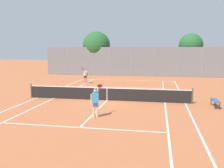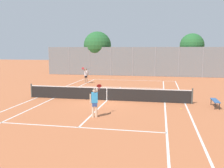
% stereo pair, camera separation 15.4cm
% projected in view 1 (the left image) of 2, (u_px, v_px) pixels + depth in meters
% --- Properties ---
extents(ground_plane, '(120.00, 120.00, 0.00)m').
position_uv_depth(ground_plane, '(107.00, 100.00, 18.15)').
color(ground_plane, '#BC663D').
extents(court_line_markings, '(11.10, 23.90, 0.01)m').
position_uv_depth(court_line_markings, '(107.00, 100.00, 18.15)').
color(court_line_markings, silver).
rests_on(court_line_markings, ground).
extents(tennis_net, '(12.00, 0.10, 1.07)m').
position_uv_depth(tennis_net, '(107.00, 94.00, 18.08)').
color(tennis_net, '#474C47').
rests_on(tennis_net, ground).
extents(player_near_side, '(0.53, 0.84, 1.77)m').
position_uv_depth(player_near_side, '(95.00, 101.00, 13.58)').
color(player_near_side, beige).
rests_on(player_near_side, ground).
extents(player_far_left, '(0.56, 0.82, 1.77)m').
position_uv_depth(player_far_left, '(85.00, 75.00, 27.02)').
color(player_far_left, tan).
rests_on(player_far_left, ground).
extents(loose_tennis_ball_0, '(0.07, 0.07, 0.07)m').
position_uv_depth(loose_tennis_ball_0, '(181.00, 109.00, 15.52)').
color(loose_tennis_ball_0, '#D1DB33').
rests_on(loose_tennis_ball_0, ground).
extents(loose_tennis_ball_1, '(0.07, 0.07, 0.07)m').
position_uv_depth(loose_tennis_ball_1, '(95.00, 80.00, 29.75)').
color(loose_tennis_ball_1, '#D1DB33').
rests_on(loose_tennis_ball_1, ground).
extents(loose_tennis_ball_2, '(0.07, 0.07, 0.07)m').
position_uv_depth(loose_tennis_ball_2, '(94.00, 97.00, 19.28)').
color(loose_tennis_ball_2, '#D1DB33').
rests_on(loose_tennis_ball_2, ground).
extents(courtside_bench, '(0.36, 1.50, 0.47)m').
position_uv_depth(courtside_bench, '(215.00, 101.00, 16.04)').
color(courtside_bench, '#33598C').
rests_on(courtside_bench, ground).
extents(back_fence, '(24.58, 0.08, 3.97)m').
position_uv_depth(back_fence, '(132.00, 61.00, 34.10)').
color(back_fence, gray).
rests_on(back_fence, ground).
extents(tree_behind_left, '(3.99, 3.99, 6.21)m').
position_uv_depth(tree_behind_left, '(97.00, 46.00, 36.40)').
color(tree_behind_left, brown).
rests_on(tree_behind_left, ground).
extents(tree_behind_right, '(3.29, 3.29, 5.81)m').
position_uv_depth(tree_behind_right, '(191.00, 46.00, 34.33)').
color(tree_behind_right, brown).
rests_on(tree_behind_right, ground).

